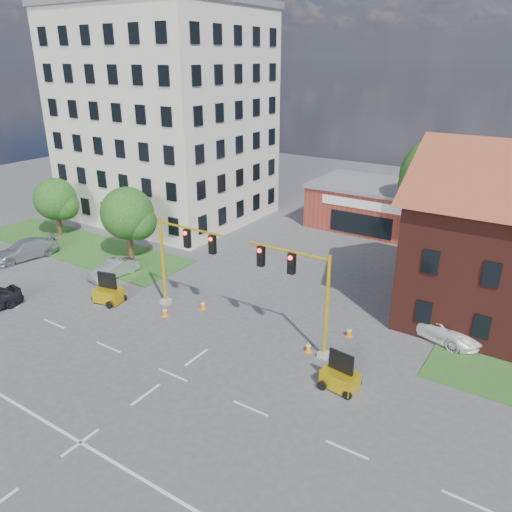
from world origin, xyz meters
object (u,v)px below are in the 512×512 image
object	(u,v)px
trailer_west	(109,293)
signal_mast_west	(181,255)
pickup_white	(439,323)
trailer_east	(340,378)
signal_mast_east	(301,287)

from	to	relation	value
trailer_west	signal_mast_west	bearing A→B (deg)	9.62
trailer_west	pickup_white	distance (m)	21.66
signal_mast_west	trailer_east	bearing A→B (deg)	-10.04
signal_mast_west	pickup_white	world-z (taller)	signal_mast_west
trailer_east	pickup_white	size ratio (longest dim) A/B	0.36
trailer_west	pickup_white	world-z (taller)	trailer_west
trailer_east	signal_mast_west	bearing A→B (deg)	177.84
trailer_west	trailer_east	xyz separation A→B (m)	(17.34, -0.20, -0.03)
signal_mast_west	trailer_west	size ratio (longest dim) A/B	2.93
trailer_east	pickup_white	xyz separation A→B (m)	(2.82, 8.14, 0.16)
pickup_white	trailer_west	bearing A→B (deg)	128.16
trailer_west	trailer_east	world-z (taller)	trailer_west
trailer_west	pickup_white	bearing A→B (deg)	9.78
signal_mast_east	pickup_white	world-z (taller)	signal_mast_east
trailer_east	pickup_white	distance (m)	8.61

